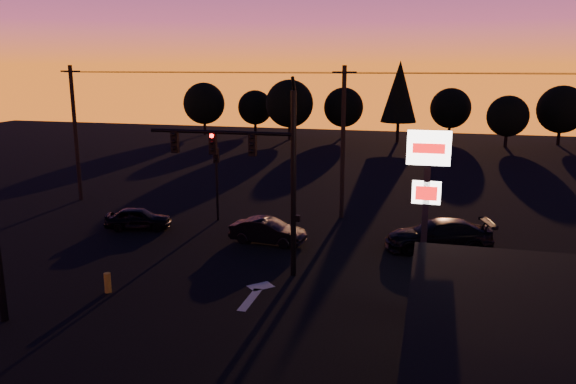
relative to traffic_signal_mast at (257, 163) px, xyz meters
name	(u,v)px	position (x,y,z in m)	size (l,w,h in m)	color
ground	(229,309)	(0.10, -3.99, -4.94)	(120.00, 120.00, 0.00)	black
lane_arrow	(255,293)	(0.60, -2.33, -4.93)	(1.20, 3.10, 0.01)	beige
traffic_signal_mast	(257,163)	(0.00, 0.00, 0.00)	(6.79, 0.52, 8.58)	black
secondary_signal	(216,173)	(-4.90, 7.49, -2.07)	(0.30, 0.31, 4.35)	black
pylon_sign	(427,184)	(7.10, -2.49, -0.02)	(1.50, 0.28, 6.80)	black
utility_pole_0	(75,133)	(-15.90, 10.01, -0.34)	(1.40, 0.26, 9.00)	black
utility_pole_1	(343,142)	(2.10, 10.01, -0.34)	(1.40, 0.26, 9.00)	black
power_wires	(344,73)	(2.10, 10.01, 3.63)	(36.00, 1.22, 0.07)	black
bollard	(108,283)	(-5.23, -3.74, -4.53)	(0.27, 0.27, 0.82)	gold
tree_0	(204,103)	(-21.90, 46.01, -0.88)	(5.36, 5.36, 6.74)	black
tree_1	(255,107)	(-15.90, 49.01, -1.50)	(4.54, 4.54, 5.71)	black
tree_2	(289,104)	(-9.90, 44.01, -0.57)	(5.77, 5.78, 7.26)	black
tree_3	(344,107)	(-3.90, 48.01, -1.19)	(4.95, 4.95, 6.22)	black
tree_4	(399,92)	(3.10, 45.01, 0.99)	(4.18, 4.18, 9.50)	black
tree_5	(451,108)	(9.10, 50.01, -1.19)	(4.95, 4.95, 6.22)	black
tree_6	(508,116)	(15.10, 44.01, -1.50)	(4.54, 4.54, 5.71)	black
tree_7	(562,109)	(21.10, 47.01, -0.88)	(5.36, 5.36, 6.74)	black
car_left	(138,218)	(-8.55, 4.70, -4.32)	(1.45, 3.61, 1.23)	black
car_mid	(268,231)	(-0.79, 4.08, -4.29)	(1.36, 3.89, 1.28)	black
car_right	(438,235)	(7.74, 5.15, -4.17)	(2.14, 5.26, 1.53)	black
suv_parked	(499,346)	(9.51, -5.86, -4.24)	(2.30, 4.99, 1.39)	black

